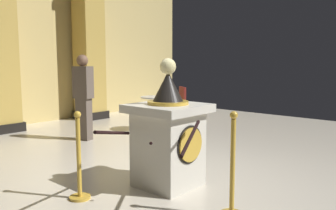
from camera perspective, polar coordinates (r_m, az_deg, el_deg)
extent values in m
plane|color=beige|center=(4.79, -0.76, -11.89)|extent=(12.62, 12.62, 0.00)
cube|color=beige|center=(4.44, 0.00, -7.15)|extent=(0.68, 0.68, 0.93)
cube|color=beige|center=(4.34, 0.00, -0.52)|extent=(0.85, 0.85, 0.10)
cylinder|color=gold|center=(4.19, 3.66, -6.45)|extent=(0.41, 0.03, 0.41)
cylinder|color=black|center=(4.20, 3.56, -6.43)|extent=(0.46, 0.01, 0.46)
cylinder|color=gold|center=(4.33, 0.00, 0.40)|extent=(0.51, 0.51, 0.04)
cone|color=black|center=(4.31, 0.00, 3.05)|extent=(0.37, 0.37, 0.36)
cylinder|color=gold|center=(4.30, 0.00, 5.27)|extent=(0.03, 0.03, 0.05)
sphere|color=beige|center=(4.30, 0.00, 6.27)|extent=(0.20, 0.20, 0.20)
cylinder|color=gold|center=(4.27, -14.05, -14.30)|extent=(0.24, 0.24, 0.03)
cylinder|color=gold|center=(4.13, -14.24, -8.47)|extent=(0.05, 0.05, 0.93)
sphere|color=gold|center=(4.03, -14.47, -1.52)|extent=(0.08, 0.08, 0.08)
cylinder|color=gold|center=(3.63, 10.40, -10.06)|extent=(0.05, 0.05, 1.00)
sphere|color=gold|center=(3.50, 10.60, -1.63)|extent=(0.08, 0.08, 0.08)
cylinder|color=black|center=(3.87, -8.85, -4.46)|extent=(0.79, 0.41, 0.22)
cylinder|color=black|center=(3.61, 3.70, -5.23)|extent=(0.79, 0.41, 0.22)
sphere|color=black|center=(3.74, -2.79, -6.21)|extent=(0.04, 0.04, 0.04)
cube|color=black|center=(9.87, -12.38, -1.53)|extent=(0.71, 0.71, 0.20)
cube|color=gold|center=(9.77, -12.68, 9.34)|extent=(0.62, 0.62, 3.93)
cube|color=black|center=(8.70, -25.20, -3.21)|extent=(0.73, 0.73, 0.20)
cube|color=brown|center=(7.18, -13.43, -2.23)|extent=(0.24, 0.32, 0.83)
cube|color=brown|center=(7.10, -13.61, 3.59)|extent=(0.30, 0.40, 0.63)
sphere|color=brown|center=(7.08, -13.71, 7.03)|extent=(0.23, 0.23, 0.23)
cylinder|color=#332D28|center=(8.01, -2.15, -3.99)|extent=(0.44, 0.44, 0.03)
cylinder|color=#332D28|center=(7.95, -2.17, -1.44)|extent=(0.06, 0.06, 0.75)
cylinder|color=silver|center=(7.90, -2.18, 1.26)|extent=(0.63, 0.63, 0.03)
cylinder|color=black|center=(8.38, -0.14, -2.02)|extent=(0.03, 0.03, 0.45)
cylinder|color=black|center=(8.08, 0.46, -2.37)|extent=(0.03, 0.03, 0.45)
cylinder|color=black|center=(8.47, 1.94, -1.93)|extent=(0.03, 0.03, 0.45)
cylinder|color=black|center=(8.17, 2.62, -2.27)|extent=(0.03, 0.03, 0.45)
cube|color=maroon|center=(8.24, 1.22, -0.40)|extent=(0.55, 0.55, 0.06)
cube|color=maroon|center=(8.26, 2.36, 1.40)|extent=(0.26, 0.36, 0.45)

